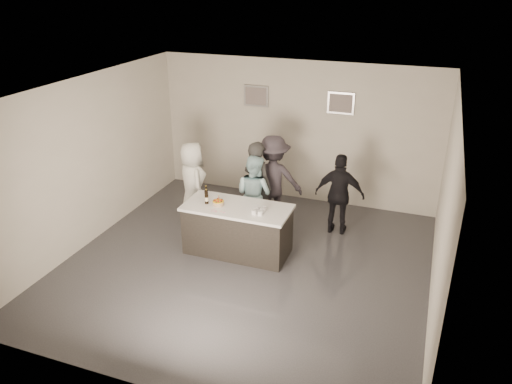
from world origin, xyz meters
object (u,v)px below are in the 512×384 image
person_main_black (257,186)px  person_guest_left (193,183)px  beer_bottle_a (206,193)px  person_main_blue (254,194)px  bar_counter (238,229)px  cake (218,203)px  beer_bottle_b (206,197)px  person_guest_back (273,180)px  person_guest_right (340,194)px

person_main_black → person_guest_left: person_main_black is taller
beer_bottle_a → person_main_blue: person_main_blue is taller
bar_counter → cake: (-0.33, -0.06, 0.49)m
beer_bottle_a → person_guest_left: size_ratio=0.16×
cake → beer_bottle_b: size_ratio=0.77×
cake → beer_bottle_a: bearing=155.8°
bar_counter → person_main_black: person_main_black is taller
cake → person_guest_left: person_guest_left is taller
beer_bottle_a → beer_bottle_b: same height
person_main_blue → bar_counter: bearing=110.3°
cake → person_guest_back: (0.52, 1.43, -0.05)m
beer_bottle_a → person_main_black: 1.12m
beer_bottle_a → person_guest_back: size_ratio=0.15×
bar_counter → person_main_black: 1.08m
beer_bottle_b → person_guest_left: bearing=128.7°
beer_bottle_b → person_guest_right: 2.52m
person_guest_left → person_guest_right: person_guest_left is taller
bar_counter → person_main_black: size_ratio=1.05×
person_main_blue → person_guest_left: 1.28m
beer_bottle_b → person_guest_back: (0.74, 1.44, -0.14)m
person_guest_right → person_main_black: bearing=11.8°
cake → person_main_blue: bearing=70.5°
cake → beer_bottle_b: (-0.22, -0.01, 0.09)m
person_main_black → person_guest_right: person_main_black is taller
cake → beer_bottle_b: bearing=-177.5°
cake → person_guest_left: (-0.96, 0.91, -0.12)m
bar_counter → cake: cake is taller
cake → person_guest_back: size_ratio=0.11×
cake → person_guest_back: 1.52m
person_main_black → beer_bottle_b: bearing=85.7°
person_main_blue → person_guest_right: person_guest_right is taller
beer_bottle_a → person_main_black: (0.62, 0.92, -0.15)m
person_guest_left → cake: bearing=-179.0°
bar_counter → beer_bottle_b: size_ratio=7.15×
beer_bottle_b → person_main_blue: size_ratio=0.17×
person_guest_left → person_guest_back: bearing=-116.3°
bar_counter → person_guest_left: (-1.28, 0.85, 0.37)m
person_main_black → person_guest_right: (1.51, 0.37, -0.10)m
cake → person_main_blue: person_main_blue is taller
beer_bottle_a → bar_counter: bearing=-6.4°
beer_bottle_a → person_guest_right: bearing=31.2°
bar_counter → beer_bottle_b: beer_bottle_b is taller
person_main_black → person_guest_right: 1.55m
beer_bottle_b → person_guest_left: size_ratio=0.16×
person_main_black → person_guest_right: bearing=-142.9°
bar_counter → beer_bottle_a: size_ratio=7.15×
bar_counter → beer_bottle_b: 0.80m
person_main_black → person_guest_back: (0.19, 0.38, 0.01)m
cake → person_main_black: (0.34, 1.05, -0.05)m
bar_counter → person_main_black: (0.01, 0.99, 0.43)m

